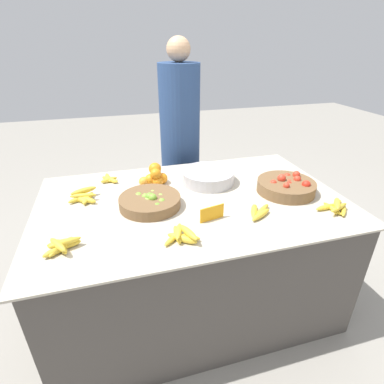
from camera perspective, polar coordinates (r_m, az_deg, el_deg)
ground_plane at (r=2.28m, az=-0.00°, el=-19.35°), size 12.00×12.00×0.00m
market_table at (r=2.01m, az=-0.00°, el=-11.47°), size 1.79×1.13×0.80m
lime_bowl at (r=1.72m, az=-7.96°, el=-1.74°), size 0.35×0.35×0.09m
tomato_basket at (r=1.95m, az=17.49°, el=1.07°), size 0.35×0.35×0.11m
orange_pile at (r=1.96m, az=-7.14°, el=2.84°), size 0.19×0.14×0.14m
metal_bowl at (r=1.99m, az=3.06°, el=2.96°), size 0.35×0.35×0.08m
price_sign at (r=1.57m, az=3.84°, el=-4.05°), size 0.14×0.04×0.08m
banana_bunch_back_center at (r=2.09m, az=-15.47°, el=2.39°), size 0.13×0.17×0.03m
banana_bunch_front_right at (r=1.88m, az=-19.90°, el=-0.85°), size 0.17×0.17×0.06m
banana_bunch_front_left at (r=1.84m, az=25.71°, el=-2.57°), size 0.21×0.17×0.06m
banana_bunch_middle_left at (r=1.43m, az=-1.97°, el=-8.27°), size 0.19×0.19×0.06m
banana_bunch_front_center at (r=1.67m, az=12.53°, el=-3.70°), size 0.18×0.17×0.03m
banana_bunch_middle_right at (r=1.49m, az=-23.58°, el=-9.31°), size 0.17×0.16×0.06m
vendor_person at (r=2.61m, az=-2.22°, el=7.50°), size 0.33×0.33×1.68m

